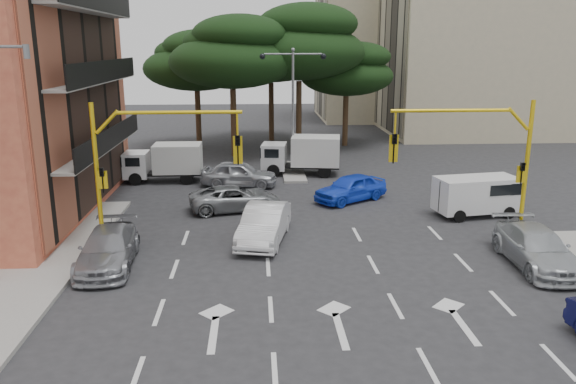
# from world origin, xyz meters

# --- Properties ---
(ground) EXTENTS (120.00, 120.00, 0.00)m
(ground) POSITION_xyz_m (0.00, 0.00, 0.00)
(ground) COLOR #28282B
(ground) RESTS_ON ground
(median_strip) EXTENTS (1.40, 6.00, 0.15)m
(median_strip) POSITION_xyz_m (0.00, 16.00, 0.07)
(median_strip) COLOR gray
(median_strip) RESTS_ON ground
(apartment_beige_near) EXTENTS (20.20, 12.15, 18.70)m
(apartment_beige_near) POSITION_xyz_m (19.95, 32.00, 9.35)
(apartment_beige_near) COLOR beige
(apartment_beige_near) RESTS_ON ground
(apartment_beige_far) EXTENTS (16.20, 12.15, 16.70)m
(apartment_beige_far) POSITION_xyz_m (12.95, 44.00, 8.35)
(apartment_beige_far) COLOR beige
(apartment_beige_far) RESTS_ON ground
(pine_left_near) EXTENTS (9.15, 9.15, 10.23)m
(pine_left_near) POSITION_xyz_m (-3.94, 21.96, 7.60)
(pine_left_near) COLOR #382616
(pine_left_near) RESTS_ON ground
(pine_center) EXTENTS (9.98, 9.98, 11.16)m
(pine_center) POSITION_xyz_m (1.06, 23.96, 8.30)
(pine_center) COLOR #382616
(pine_center) RESTS_ON ground
(pine_left_far) EXTENTS (8.32, 8.32, 9.30)m
(pine_left_far) POSITION_xyz_m (-6.94, 25.96, 6.91)
(pine_left_far) COLOR #382616
(pine_left_far) RESTS_ON ground
(pine_right) EXTENTS (7.49, 7.49, 8.37)m
(pine_right) POSITION_xyz_m (5.06, 25.96, 6.22)
(pine_right) COLOR #382616
(pine_right) RESTS_ON ground
(pine_back) EXTENTS (9.15, 9.15, 10.23)m
(pine_back) POSITION_xyz_m (-0.94, 28.96, 7.60)
(pine_back) COLOR #382616
(pine_back) RESTS_ON ground
(signal_mast_right) EXTENTS (5.79, 0.37, 6.00)m
(signal_mast_right) POSITION_xyz_m (6.80, 1.99, 3.88)
(signal_mast_right) COLOR yellow
(signal_mast_right) RESTS_ON ground
(signal_mast_left) EXTENTS (5.79, 0.37, 6.00)m
(signal_mast_left) POSITION_xyz_m (-6.80, 1.99, 3.88)
(signal_mast_left) COLOR yellow
(signal_mast_left) RESTS_ON ground
(street_lamp_center) EXTENTS (4.16, 0.36, 7.77)m
(street_lamp_center) POSITION_xyz_m (0.00, 16.00, 5.43)
(street_lamp_center) COLOR slate
(street_lamp_center) RESTS_ON median_strip
(car_white_hatch) EXTENTS (2.55, 4.90, 1.54)m
(car_white_hatch) POSITION_xyz_m (-2.09, 2.88, 0.77)
(car_white_hatch) COLOR silver
(car_white_hatch) RESTS_ON ground
(car_blue_compact) EXTENTS (4.43, 3.73, 1.43)m
(car_blue_compact) POSITION_xyz_m (2.63, 9.00, 0.72)
(car_blue_compact) COLOR blue
(car_blue_compact) RESTS_ON ground
(car_silver_wagon) EXTENTS (2.24, 4.87, 1.38)m
(car_silver_wagon) POSITION_xyz_m (-8.00, 0.45, 0.69)
(car_silver_wagon) COLOR gray
(car_silver_wagon) RESTS_ON ground
(car_silver_cross_a) EXTENTS (4.87, 2.98, 1.26)m
(car_silver_cross_a) POSITION_xyz_m (-3.49, 7.60, 0.63)
(car_silver_cross_a) COLOR gray
(car_silver_cross_a) RESTS_ON ground
(car_silver_cross_b) EXTENTS (4.64, 2.45, 1.50)m
(car_silver_cross_b) POSITION_xyz_m (-3.39, 12.52, 0.75)
(car_silver_cross_b) COLOR #A9ACB2
(car_silver_cross_b) RESTS_ON ground
(car_silver_parked) EXTENTS (2.13, 4.95, 1.42)m
(car_silver_parked) POSITION_xyz_m (8.10, -0.46, 0.71)
(car_silver_parked) COLOR #AEB2B6
(car_silver_parked) RESTS_ON ground
(van_white) EXTENTS (4.15, 2.39, 1.96)m
(van_white) POSITION_xyz_m (8.27, 6.00, 0.98)
(van_white) COLOR silver
(van_white) RESTS_ON ground
(box_truck_a) EXTENTS (4.72, 2.01, 2.32)m
(box_truck_a) POSITION_xyz_m (-7.97, 14.00, 1.16)
(box_truck_a) COLOR silver
(box_truck_a) RESTS_ON ground
(box_truck_b) EXTENTS (5.29, 2.81, 2.48)m
(box_truck_b) POSITION_xyz_m (0.52, 15.50, 1.24)
(box_truck_b) COLOR silver
(box_truck_b) RESTS_ON ground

